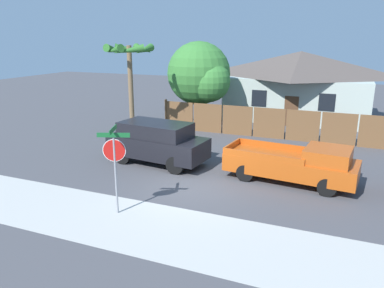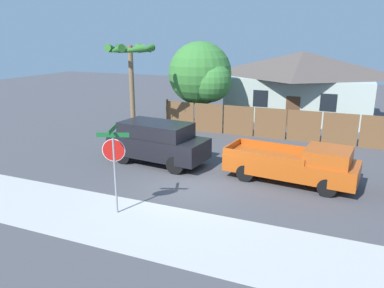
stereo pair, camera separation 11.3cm
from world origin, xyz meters
name	(u,v)px [view 1 (the left image)]	position (x,y,z in m)	size (l,w,h in m)	color
ground_plane	(193,186)	(0.00, 0.00, 0.00)	(80.00, 80.00, 0.00)	#47474C
sidewalk_strip	(149,227)	(0.00, -3.60, 0.00)	(36.00, 3.20, 0.01)	#B2B2AD
wooden_fence	(269,123)	(1.28, 8.57, 0.89)	(13.45, 0.12, 1.87)	brown
house	(299,84)	(2.03, 15.47, 2.47)	(10.41, 7.08, 4.76)	#B2C1B7
oak_tree	(201,75)	(-3.50, 9.93, 3.36)	(4.27, 4.07, 5.49)	brown
palm_tree	(129,58)	(-6.19, 5.73, 4.60)	(2.65, 2.85, 5.37)	brown
red_suv	(157,142)	(-2.59, 2.00, 1.05)	(4.76, 2.38, 1.95)	black
orange_pickup	(296,164)	(3.67, 1.97, 0.80)	(5.35, 2.40, 1.61)	#B74C14
stop_sign	(115,156)	(-1.45, -3.12, 2.02)	(1.00, 0.90, 2.96)	gray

